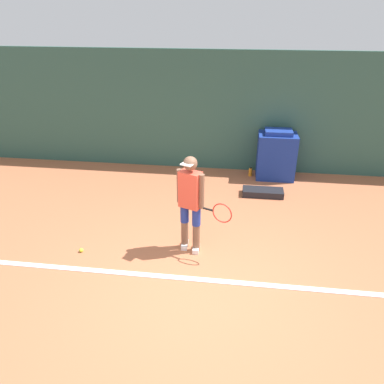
{
  "coord_description": "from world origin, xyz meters",
  "views": [
    {
      "loc": [
        0.48,
        -4.27,
        3.71
      ],
      "look_at": [
        -0.22,
        1.13,
        0.98
      ],
      "focal_mm": 35.0,
      "sensor_mm": 36.0,
      "label": 1
    }
  ],
  "objects": [
    {
      "name": "court_baseline",
      "position": [
        0.0,
        0.15,
        0.01
      ],
      "size": [
        21.6,
        0.1,
        0.01
      ],
      "color": "white",
      "rests_on": "ground_plane"
    },
    {
      "name": "tennis_player",
      "position": [
        -0.21,
        0.93,
        0.93
      ],
      "size": [
        0.9,
        0.44,
        1.67
      ],
      "rotation": [
        0.0,
        0.0,
        -0.38
      ],
      "color": "brown",
      "rests_on": "ground_plane"
    },
    {
      "name": "back_wall",
      "position": [
        0.0,
        4.52,
        1.42
      ],
      "size": [
        24.0,
        0.1,
        2.83
      ],
      "color": "#2D564C",
      "rests_on": "ground_plane"
    },
    {
      "name": "covered_chair",
      "position": [
        1.37,
        4.11,
        0.56
      ],
      "size": [
        0.88,
        0.61,
        1.17
      ],
      "color": "navy",
      "rests_on": "ground_plane"
    },
    {
      "name": "equipment_bag",
      "position": [
        1.07,
        3.11,
        0.07
      ],
      "size": [
        0.87,
        0.35,
        0.14
      ],
      "color": "black",
      "rests_on": "ground_plane"
    },
    {
      "name": "ground_plane",
      "position": [
        0.0,
        0.0,
        0.0
      ],
      "size": [
        24.0,
        24.0,
        0.0
      ],
      "primitive_type": "plane",
      "color": "#B76642"
    },
    {
      "name": "water_bottle",
      "position": [
        0.81,
        4.11,
        0.1
      ],
      "size": [
        0.09,
        0.09,
        0.22
      ],
      "color": "orange",
      "rests_on": "ground_plane"
    },
    {
      "name": "tennis_ball",
      "position": [
        -2.02,
        0.6,
        0.03
      ],
      "size": [
        0.07,
        0.07,
        0.07
      ],
      "color": "#D1E533",
      "rests_on": "ground_plane"
    }
  ]
}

